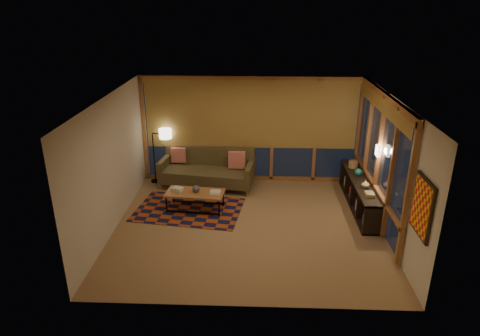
{
  "coord_description": "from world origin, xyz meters",
  "views": [
    {
      "loc": [
        0.14,
        -7.84,
        4.47
      ],
      "look_at": [
        -0.19,
        0.54,
        1.09
      ],
      "focal_mm": 32.0,
      "sensor_mm": 36.0,
      "label": 1
    }
  ],
  "objects_px": {
    "sofa": "(207,169)",
    "bookshelf": "(359,194)",
    "coffee_table": "(195,201)",
    "floor_lamp": "(154,156)"
  },
  "relations": [
    {
      "from": "coffee_table",
      "to": "floor_lamp",
      "type": "bearing_deg",
      "value": 135.29
    },
    {
      "from": "coffee_table",
      "to": "bookshelf",
      "type": "relative_size",
      "value": 0.49
    },
    {
      "from": "floor_lamp",
      "to": "bookshelf",
      "type": "bearing_deg",
      "value": -14.71
    },
    {
      "from": "coffee_table",
      "to": "bookshelf",
      "type": "bearing_deg",
      "value": 10.56
    },
    {
      "from": "sofa",
      "to": "bookshelf",
      "type": "distance_m",
      "value": 3.7
    },
    {
      "from": "sofa",
      "to": "coffee_table",
      "type": "xyz_separation_m",
      "value": [
        -0.12,
        -1.27,
        -0.25
      ]
    },
    {
      "from": "floor_lamp",
      "to": "bookshelf",
      "type": "height_order",
      "value": "floor_lamp"
    },
    {
      "from": "coffee_table",
      "to": "floor_lamp",
      "type": "relative_size",
      "value": 0.9
    },
    {
      "from": "sofa",
      "to": "bookshelf",
      "type": "height_order",
      "value": "sofa"
    },
    {
      "from": "coffee_table",
      "to": "floor_lamp",
      "type": "height_order",
      "value": "floor_lamp"
    }
  ]
}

